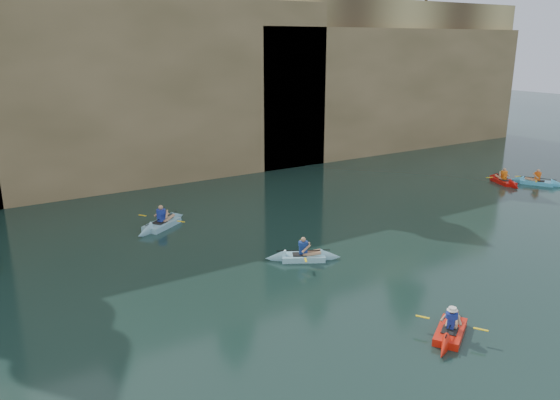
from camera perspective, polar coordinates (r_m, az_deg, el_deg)
ground at (r=15.89m, az=10.62°, el=-16.41°), size 160.00×160.00×0.00m
cliff at (r=40.76m, az=-19.42°, el=11.84°), size 70.00×16.00×12.00m
cliff_slab_center at (r=34.25m, az=-13.08°, el=11.15°), size 24.00×2.40×11.40m
cliff_slab_east at (r=45.10m, az=12.12°, el=11.35°), size 26.00×2.40×9.84m
sea_cave_center at (r=32.72m, az=-22.16°, el=2.87°), size 3.50×1.00×3.20m
sea_cave_east at (r=37.54m, az=-0.77°, el=6.67°), size 5.00×1.00×4.50m
main_kayaker at (r=17.58m, az=17.37°, el=-12.91°), size 2.99×2.20×1.14m
kayaker_ltblue_near at (r=22.15m, az=2.43°, el=-5.91°), size 3.03×2.14×1.21m
kayaker_red_far at (r=36.69m, az=22.30°, el=1.86°), size 2.22×3.29×1.20m
kayaker_ltblue_mid at (r=26.52m, az=-12.25°, el=-2.45°), size 3.41×2.61×1.35m
kayaker_blue_east at (r=37.22m, az=25.26°, el=1.70°), size 2.26×3.26×1.19m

